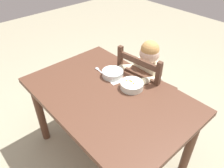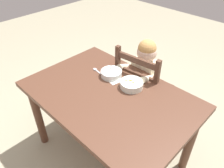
{
  "view_description": "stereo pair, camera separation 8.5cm",
  "coord_description": "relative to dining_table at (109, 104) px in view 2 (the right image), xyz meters",
  "views": [
    {
      "loc": [
        0.96,
        -0.82,
        1.77
      ],
      "look_at": [
        -0.02,
        0.05,
        0.78
      ],
      "focal_mm": 35.05,
      "sensor_mm": 36.0,
      "label": 1
    },
    {
      "loc": [
        0.9,
        -0.89,
        1.77
      ],
      "look_at": [
        -0.02,
        0.05,
        0.78
      ],
      "focal_mm": 35.05,
      "sensor_mm": 36.0,
      "label": 2
    }
  ],
  "objects": [
    {
      "name": "paper_napkin",
      "position": [
        -0.1,
        0.16,
        0.11
      ],
      "size": [
        0.14,
        0.13,
        0.0
      ],
      "primitive_type": "cube",
      "rotation": [
        0.0,
        0.0,
        -0.17
      ],
      "color": "white",
      "rests_on": "dining_table"
    },
    {
      "name": "dining_chair",
      "position": [
        -0.03,
        0.48,
        -0.16
      ],
      "size": [
        0.47,
        0.47,
        0.93
      ],
      "color": "#513324",
      "rests_on": "ground"
    },
    {
      "name": "bowl_of_peas",
      "position": [
        -0.15,
        0.18,
        0.13
      ],
      "size": [
        0.17,
        0.17,
        0.05
      ],
      "color": "white",
      "rests_on": "dining_table"
    },
    {
      "name": "ground_plane",
      "position": [
        0.0,
        0.0,
        -0.62
      ],
      "size": [
        8.0,
        8.0,
        0.0
      ],
      "primitive_type": "plane",
      "color": "tan"
    },
    {
      "name": "spoon",
      "position": [
        -0.3,
        0.14,
        0.11
      ],
      "size": [
        0.14,
        0.04,
        0.01
      ],
      "color": "silver",
      "rests_on": "dining_table"
    },
    {
      "name": "bowl_of_carrots",
      "position": [
        0.07,
        0.18,
        0.13
      ],
      "size": [
        0.18,
        0.18,
        0.05
      ],
      "color": "white",
      "rests_on": "dining_table"
    },
    {
      "name": "dining_table",
      "position": [
        0.0,
        0.0,
        0.0
      ],
      "size": [
        1.28,
        0.85,
        0.73
      ],
      "color": "brown",
      "rests_on": "ground"
    },
    {
      "name": "child_figure",
      "position": [
        -0.04,
        0.47,
        0.03
      ],
      "size": [
        0.32,
        0.31,
        0.98
      ],
      "color": "beige",
      "rests_on": "ground"
    }
  ]
}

